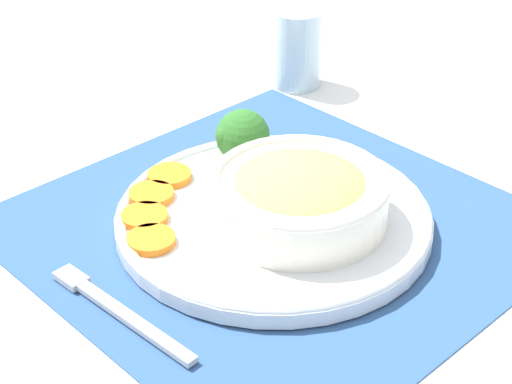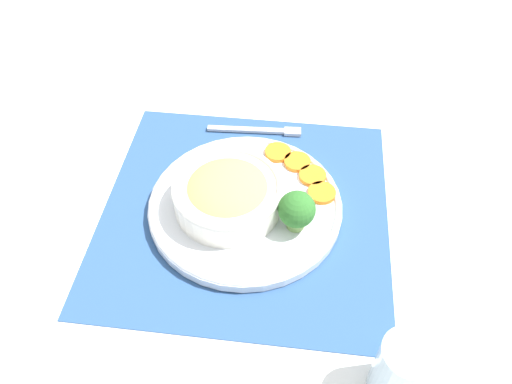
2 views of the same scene
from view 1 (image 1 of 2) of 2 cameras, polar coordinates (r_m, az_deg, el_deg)
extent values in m
plane|color=white|center=(0.88, 1.16, -2.48)|extent=(4.00, 4.00, 0.00)
cube|color=#2D5184|center=(0.88, 1.16, -2.37)|extent=(0.52, 0.52, 0.00)
cylinder|color=silver|center=(0.88, 1.17, -1.83)|extent=(0.32, 0.32, 0.02)
torus|color=silver|center=(0.87, 1.17, -1.40)|extent=(0.32, 0.32, 0.01)
cylinder|color=silver|center=(0.85, 2.89, -0.56)|extent=(0.18, 0.18, 0.05)
torus|color=silver|center=(0.84, 2.93, 0.79)|extent=(0.18, 0.18, 0.01)
ellipsoid|color=#E0B75B|center=(0.84, 2.91, 0.11)|extent=(0.15, 0.15, 0.05)
cylinder|color=#759E51|center=(0.94, -0.87, 2.05)|extent=(0.03, 0.03, 0.02)
sphere|color=#2D6B28|center=(0.93, -0.89, 3.74)|extent=(0.06, 0.06, 0.06)
sphere|color=#2D6B28|center=(0.92, -1.91, 3.76)|extent=(0.03, 0.03, 0.03)
sphere|color=#2D6B28|center=(0.93, -0.02, 4.12)|extent=(0.02, 0.02, 0.02)
cylinder|color=orange|center=(0.93, -5.78, 1.10)|extent=(0.05, 0.05, 0.01)
cylinder|color=orange|center=(0.90, -6.98, -0.17)|extent=(0.05, 0.05, 0.01)
cylinder|color=orange|center=(0.87, -7.44, -1.65)|extent=(0.05, 0.05, 0.01)
cylinder|color=orange|center=(0.83, -7.00, -3.19)|extent=(0.05, 0.05, 0.01)
cylinder|color=silver|center=(1.17, 2.75, 9.54)|extent=(0.07, 0.07, 0.11)
cylinder|color=silver|center=(1.18, 2.72, 8.68)|extent=(0.06, 0.06, 0.06)
cube|color=#B7B7BC|center=(0.77, -8.82, -8.06)|extent=(0.02, 0.18, 0.01)
cube|color=#B7B7BC|center=(0.82, -12.21, -5.63)|extent=(0.02, 0.03, 0.01)
camera|label=2|loc=(1.22, 21.03, 37.70)|focal=35.00mm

